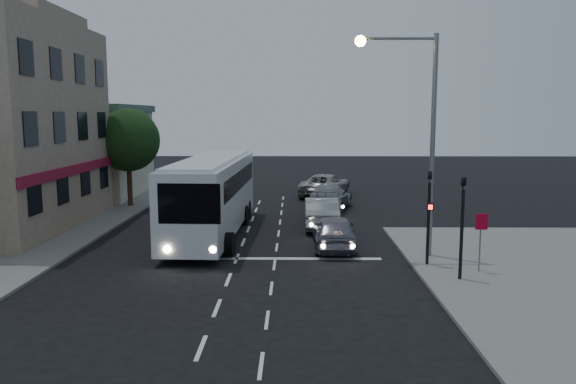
{
  "coord_description": "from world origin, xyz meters",
  "views": [
    {
      "loc": [
        2.38,
        -20.65,
        5.93
      ],
      "look_at": [
        2.08,
        6.32,
        2.2
      ],
      "focal_mm": 35.0,
      "sensor_mm": 36.0,
      "label": 1
    }
  ],
  "objects_px": {
    "traffic_signal_main": "(429,206)",
    "car_sedan_a": "(321,213)",
    "streetlight": "(417,119)",
    "street_tree": "(128,137)",
    "tour_bus": "(213,193)",
    "car_sedan_b": "(329,197)",
    "regulatory_sign": "(481,233)",
    "car_suv": "(334,232)",
    "car_sedan_c": "(325,185)",
    "traffic_signal_side": "(462,215)"
  },
  "relations": [
    {
      "from": "traffic_signal_main",
      "to": "car_sedan_a",
      "type": "bearing_deg",
      "value": 116.18
    },
    {
      "from": "streetlight",
      "to": "street_tree",
      "type": "xyz_separation_m",
      "value": [
        -15.55,
        12.82,
        -1.23
      ]
    },
    {
      "from": "tour_bus",
      "to": "car_sedan_a",
      "type": "xyz_separation_m",
      "value": [
        5.44,
        1.81,
        -1.27
      ]
    },
    {
      "from": "car_sedan_b",
      "to": "car_sedan_a",
      "type": "bearing_deg",
      "value": 96.89
    },
    {
      "from": "regulatory_sign",
      "to": "car_suv",
      "type": "bearing_deg",
      "value": 141.87
    },
    {
      "from": "car_sedan_c",
      "to": "traffic_signal_main",
      "type": "height_order",
      "value": "traffic_signal_main"
    },
    {
      "from": "car_sedan_a",
      "to": "car_sedan_c",
      "type": "bearing_deg",
      "value": -93.92
    },
    {
      "from": "traffic_signal_side",
      "to": "street_tree",
      "type": "bearing_deg",
      "value": 135.5
    },
    {
      "from": "tour_bus",
      "to": "car_sedan_c",
      "type": "relative_size",
      "value": 2.14
    },
    {
      "from": "tour_bus",
      "to": "car_suv",
      "type": "distance_m",
      "value": 6.6
    },
    {
      "from": "traffic_signal_main",
      "to": "street_tree",
      "type": "distance_m",
      "value": 21.38
    },
    {
      "from": "traffic_signal_side",
      "to": "street_tree",
      "type": "xyz_separation_m",
      "value": [
        -16.51,
        16.22,
        2.08
      ]
    },
    {
      "from": "car_sedan_c",
      "to": "regulatory_sign",
      "type": "height_order",
      "value": "regulatory_sign"
    },
    {
      "from": "car_suv",
      "to": "traffic_signal_main",
      "type": "height_order",
      "value": "traffic_signal_main"
    },
    {
      "from": "regulatory_sign",
      "to": "tour_bus",
      "type": "bearing_deg",
      "value": 147.71
    },
    {
      "from": "regulatory_sign",
      "to": "car_sedan_c",
      "type": "bearing_deg",
      "value": 102.88
    },
    {
      "from": "streetlight",
      "to": "traffic_signal_side",
      "type": "bearing_deg",
      "value": -74.3
    },
    {
      "from": "car_sedan_b",
      "to": "car_sedan_c",
      "type": "xyz_separation_m",
      "value": [
        0.06,
        5.92,
        0.04
      ]
    },
    {
      "from": "car_sedan_c",
      "to": "regulatory_sign",
      "type": "relative_size",
      "value": 2.68
    },
    {
      "from": "car_sedan_a",
      "to": "car_sedan_b",
      "type": "height_order",
      "value": "car_sedan_a"
    },
    {
      "from": "car_sedan_a",
      "to": "regulatory_sign",
      "type": "relative_size",
      "value": 2.23
    },
    {
      "from": "streetlight",
      "to": "street_tree",
      "type": "distance_m",
      "value": 20.19
    },
    {
      "from": "car_suv",
      "to": "tour_bus",
      "type": "bearing_deg",
      "value": -25.86
    },
    {
      "from": "car_sedan_a",
      "to": "car_suv",
      "type": "bearing_deg",
      "value": 94.48
    },
    {
      "from": "car_suv",
      "to": "regulatory_sign",
      "type": "height_order",
      "value": "regulatory_sign"
    },
    {
      "from": "car_sedan_c",
      "to": "streetlight",
      "type": "height_order",
      "value": "streetlight"
    },
    {
      "from": "tour_bus",
      "to": "streetlight",
      "type": "distance_m",
      "value": 10.67
    },
    {
      "from": "car_suv",
      "to": "regulatory_sign",
      "type": "relative_size",
      "value": 2.03
    },
    {
      "from": "traffic_signal_side",
      "to": "regulatory_sign",
      "type": "bearing_deg",
      "value": 43.92
    },
    {
      "from": "car_sedan_b",
      "to": "regulatory_sign",
      "type": "distance_m",
      "value": 15.16
    },
    {
      "from": "traffic_signal_main",
      "to": "streetlight",
      "type": "height_order",
      "value": "streetlight"
    },
    {
      "from": "car_sedan_c",
      "to": "regulatory_sign",
      "type": "distance_m",
      "value": 20.85
    },
    {
      "from": "traffic_signal_main",
      "to": "street_tree",
      "type": "height_order",
      "value": "street_tree"
    },
    {
      "from": "traffic_signal_main",
      "to": "streetlight",
      "type": "distance_m",
      "value": 3.61
    },
    {
      "from": "streetlight",
      "to": "car_sedan_a",
      "type": "bearing_deg",
      "value": 119.34
    },
    {
      "from": "car_suv",
      "to": "car_sedan_a",
      "type": "relative_size",
      "value": 0.91
    },
    {
      "from": "car_sedan_b",
      "to": "street_tree",
      "type": "relative_size",
      "value": 0.86
    },
    {
      "from": "car_sedan_a",
      "to": "car_sedan_b",
      "type": "distance_m",
      "value": 5.72
    },
    {
      "from": "car_sedan_a",
      "to": "street_tree",
      "type": "height_order",
      "value": "street_tree"
    },
    {
      "from": "car_sedan_c",
      "to": "traffic_signal_side",
      "type": "height_order",
      "value": "traffic_signal_side"
    },
    {
      "from": "car_suv",
      "to": "regulatory_sign",
      "type": "xyz_separation_m",
      "value": [
        5.14,
        -4.04,
        0.83
      ]
    },
    {
      "from": "car_suv",
      "to": "car_sedan_c",
      "type": "xyz_separation_m",
      "value": [
        0.5,
        16.27,
        0.06
      ]
    },
    {
      "from": "street_tree",
      "to": "car_sedan_b",
      "type": "bearing_deg",
      "value": -3.9
    },
    {
      "from": "tour_bus",
      "to": "traffic_signal_side",
      "type": "distance_m",
      "value": 12.68
    },
    {
      "from": "street_tree",
      "to": "car_sedan_a",
      "type": "bearing_deg",
      "value": -28.55
    },
    {
      "from": "regulatory_sign",
      "to": "traffic_signal_side",
      "type": "bearing_deg",
      "value": -136.08
    },
    {
      "from": "car_sedan_b",
      "to": "streetlight",
      "type": "xyz_separation_m",
      "value": [
        2.74,
        -11.95,
        4.96
      ]
    },
    {
      "from": "tour_bus",
      "to": "car_sedan_a",
      "type": "height_order",
      "value": "tour_bus"
    },
    {
      "from": "car_sedan_c",
      "to": "tour_bus",
      "type": "bearing_deg",
      "value": 82.12
    },
    {
      "from": "car_sedan_a",
      "to": "regulatory_sign",
      "type": "xyz_separation_m",
      "value": [
        5.49,
        -8.72,
        0.79
      ]
    }
  ]
}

